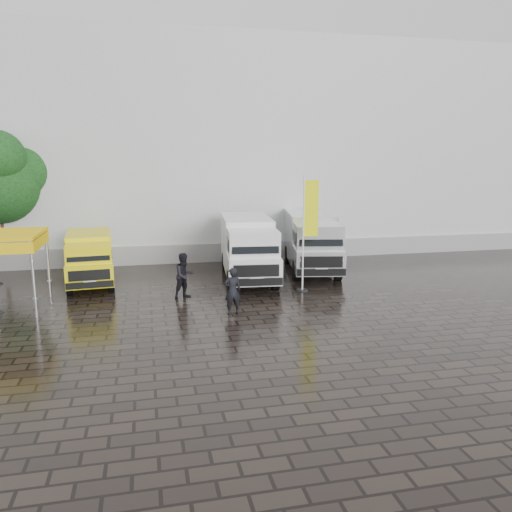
{
  "coord_description": "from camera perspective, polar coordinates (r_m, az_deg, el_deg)",
  "views": [
    {
      "loc": [
        -5.21,
        -18.42,
        5.4
      ],
      "look_at": [
        -0.63,
        2.2,
        1.34
      ],
      "focal_mm": 35.0,
      "sensor_mm": 36.0,
      "label": 1
    }
  ],
  "objects": [
    {
      "name": "flagpole",
      "position": [
        20.73,
        5.92,
        3.25
      ],
      "size": [
        0.88,
        0.5,
        4.8
      ],
      "color": "black",
      "rests_on": "ground"
    },
    {
      "name": "exhibition_hall",
      "position": [
        35.17,
        -0.7,
        11.85
      ],
      "size": [
        44.0,
        16.0,
        12.0
      ],
      "primitive_type": "cube",
      "color": "silver",
      "rests_on": "ground"
    },
    {
      "name": "wheelie_bin",
      "position": [
        28.28,
        8.95,
        0.74
      ],
      "size": [
        0.74,
        0.74,
        0.97
      ],
      "primitive_type": "cube",
      "rotation": [
        0.0,
        0.0,
        0.31
      ],
      "color": "black",
      "rests_on": "ground"
    },
    {
      "name": "hall_plinth",
      "position": [
        27.77,
        2.73,
        0.7
      ],
      "size": [
        44.0,
        0.15,
        1.0
      ],
      "primitive_type": "cube",
      "color": "gray",
      "rests_on": "ground"
    },
    {
      "name": "person_tent",
      "position": [
        20.02,
        -8.17,
        -2.22
      ],
      "size": [
        1.1,
        1.02,
        1.81
      ],
      "primitive_type": "imported",
      "rotation": [
        0.0,
        0.0,
        0.5
      ],
      "color": "black",
      "rests_on": "ground"
    },
    {
      "name": "van_white",
      "position": [
        22.87,
        -0.92,
        0.79
      ],
      "size": [
        2.78,
        6.63,
        2.79
      ],
      "primitive_type": null,
      "rotation": [
        0.0,
        0.0,
        -0.1
      ],
      "color": "white",
      "rests_on": "ground"
    },
    {
      "name": "ground",
      "position": [
        19.89,
        3.16,
        -4.9
      ],
      "size": [
        120.0,
        120.0,
        0.0
      ],
      "primitive_type": "plane",
      "color": "black",
      "rests_on": "ground"
    },
    {
      "name": "van_yellow",
      "position": [
        23.09,
        -18.46,
        -0.39
      ],
      "size": [
        2.27,
        4.97,
        2.23
      ],
      "primitive_type": null,
      "rotation": [
        0.0,
        0.0,
        0.09
      ],
      "color": "yellow",
      "rests_on": "ground"
    },
    {
      "name": "person_front",
      "position": [
        17.74,
        -2.7,
        -4.02
      ],
      "size": [
        0.64,
        0.44,
        1.69
      ],
      "primitive_type": "imported",
      "rotation": [
        0.0,
        0.0,
        3.19
      ],
      "color": "black",
      "rests_on": "ground"
    },
    {
      "name": "van_silver",
      "position": [
        24.76,
        6.34,
        1.52
      ],
      "size": [
        3.34,
        6.77,
        2.81
      ],
      "primitive_type": null,
      "rotation": [
        0.0,
        0.0,
        -0.19
      ],
      "color": "silver",
      "rests_on": "ground"
    }
  ]
}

